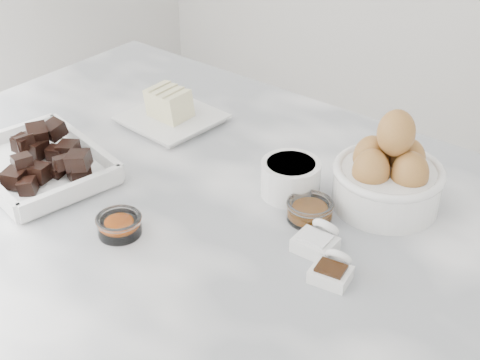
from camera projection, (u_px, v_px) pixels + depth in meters
name	position (u px, v px, depth m)	size (l,w,h in m)	color
marble_slab	(217.00, 217.00, 1.01)	(1.20, 0.80, 0.04)	white
chocolate_dish	(38.00, 160.00, 1.07)	(0.27, 0.23, 0.06)	white
butter_plate	(170.00, 111.00, 1.22)	(0.17, 0.17, 0.06)	white
sugar_ramekin	(290.00, 177.00, 1.02)	(0.09, 0.09, 0.05)	white
egg_bowl	(388.00, 176.00, 0.98)	(0.16, 0.16, 0.16)	white
honey_bowl	(310.00, 210.00, 0.97)	(0.07, 0.07, 0.03)	white
zest_bowl	(119.00, 224.00, 0.94)	(0.07, 0.07, 0.03)	white
vanilla_spoon	(333.00, 270.00, 0.86)	(0.06, 0.07, 0.04)	white
salt_spoon	(318.00, 240.00, 0.91)	(0.06, 0.07, 0.04)	white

